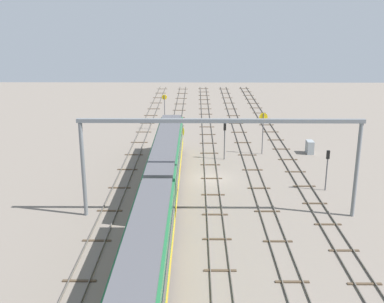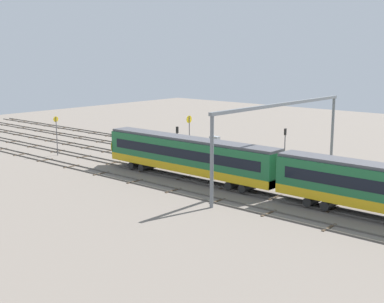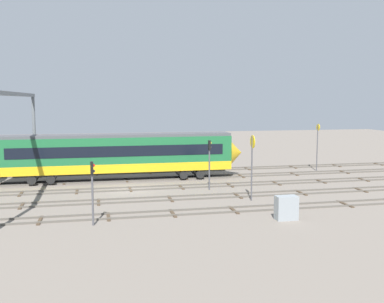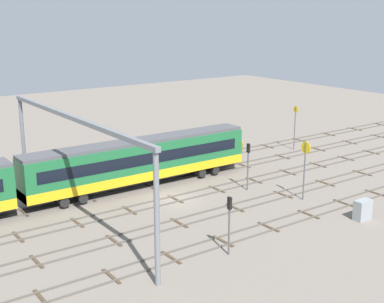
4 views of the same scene
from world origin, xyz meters
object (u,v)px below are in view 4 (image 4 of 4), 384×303
object	(u,v)px
speed_sign_mid_trackside	(295,123)
relay_cabinet	(363,210)
speed_sign_near_foreground	(305,161)
signal_light_trackside_approach	(248,160)
signal_light_trackside_departure	(229,217)
overhead_gantry	(73,140)

from	to	relation	value
speed_sign_mid_trackside	relay_cabinet	bearing A→B (deg)	-122.65
speed_sign_near_foreground	signal_light_trackside_approach	world-z (taller)	speed_sign_near_foreground
speed_sign_mid_trackside	signal_light_trackside_approach	bearing A→B (deg)	-151.11
signal_light_trackside_approach	signal_light_trackside_departure	xyz separation A→B (m)	(-10.78, -10.11, -0.20)
overhead_gantry	signal_light_trackside_approach	world-z (taller)	overhead_gantry
signal_light_trackside_approach	speed_sign_near_foreground	bearing A→B (deg)	-65.27
speed_sign_mid_trackside	signal_light_trackside_approach	size ratio (longest dim) A/B	1.20
speed_sign_near_foreground	signal_light_trackside_departure	size ratio (longest dim) A/B	1.27
signal_light_trackside_departure	relay_cabinet	xyz separation A→B (m)	(13.47, -1.42, -2.02)
relay_cabinet	signal_light_trackside_approach	bearing A→B (deg)	103.15
relay_cabinet	speed_sign_mid_trackside	bearing A→B (deg)	57.35
overhead_gantry	speed_sign_mid_trackside	size ratio (longest dim) A/B	4.48
speed_sign_mid_trackside	relay_cabinet	size ratio (longest dim) A/B	3.27
signal_light_trackside_approach	speed_sign_mid_trackside	bearing A→B (deg)	28.89
overhead_gantry	speed_sign_near_foreground	distance (m)	21.08
speed_sign_near_foreground	speed_sign_mid_trackside	world-z (taller)	speed_sign_mid_trackside
overhead_gantry	speed_sign_near_foreground	world-z (taller)	overhead_gantry
speed_sign_near_foreground	signal_light_trackside_approach	bearing A→B (deg)	114.73
speed_sign_near_foreground	speed_sign_mid_trackside	bearing A→B (deg)	46.13
speed_sign_mid_trackside	signal_light_trackside_departure	bearing A→B (deg)	-144.65
speed_sign_near_foreground	relay_cabinet	bearing A→B (deg)	-87.11
overhead_gantry	speed_sign_near_foreground	bearing A→B (deg)	-18.60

